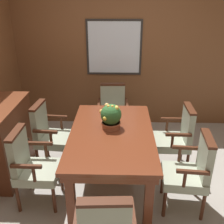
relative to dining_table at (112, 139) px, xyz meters
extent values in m
plane|color=#A39E93|center=(0.02, -0.07, -0.66)|extent=(14.00, 14.00, 0.00)
cube|color=brown|center=(0.02, 1.83, 0.56)|extent=(7.20, 0.06, 2.45)
cube|color=white|center=(-0.01, 1.79, 0.78)|extent=(0.89, 0.01, 0.88)
cube|color=#282623|center=(-0.01, 1.78, 1.24)|extent=(0.96, 0.02, 0.04)
cube|color=#282623|center=(-0.01, 1.78, 0.32)|extent=(0.96, 0.02, 0.03)
cube|color=#282623|center=(-0.47, 1.78, 0.78)|extent=(0.03, 0.02, 0.88)
cube|color=#282623|center=(0.45, 1.78, 0.78)|extent=(0.04, 0.02, 0.88)
cube|color=maroon|center=(-0.40, -0.72, -0.30)|extent=(0.09, 0.09, 0.72)
cube|color=maroon|center=(0.40, -0.72, -0.30)|extent=(0.09, 0.09, 0.72)
cube|color=maroon|center=(-0.40, 0.72, -0.30)|extent=(0.09, 0.09, 0.72)
cube|color=maroon|center=(0.40, 0.72, -0.30)|extent=(0.09, 0.09, 0.72)
cube|color=maroon|center=(0.00, 0.00, 0.01)|extent=(0.96, 1.59, 0.09)
cube|color=maroon|center=(0.00, 0.00, 0.08)|extent=(1.02, 1.65, 0.04)
cylinder|color=#472314|center=(0.64, -0.19, -0.48)|extent=(0.04, 0.04, 0.36)
cylinder|color=#472314|center=(0.60, -0.57, -0.48)|extent=(0.04, 0.04, 0.36)
cylinder|color=#472314|center=(1.05, -0.23, -0.48)|extent=(0.04, 0.04, 0.36)
cylinder|color=#472314|center=(1.02, -0.61, -0.48)|extent=(0.04, 0.04, 0.36)
cube|color=#9EA88E|center=(0.83, -0.40, -0.25)|extent=(0.51, 0.48, 0.11)
cube|color=#9EA88E|center=(1.02, -0.42, 0.03)|extent=(0.12, 0.41, 0.45)
cube|color=#472314|center=(1.02, -0.42, 0.27)|extent=(0.12, 0.41, 0.03)
cylinder|color=#472314|center=(0.81, -0.17, -0.10)|extent=(0.04, 0.04, 0.19)
cube|color=#472314|center=(0.88, -0.17, 0.00)|extent=(0.33, 0.07, 0.04)
cylinder|color=#472314|center=(0.77, -0.62, -0.10)|extent=(0.04, 0.04, 0.19)
cube|color=#472314|center=(0.84, -0.63, 0.00)|extent=(0.33, 0.07, 0.04)
cylinder|color=#472314|center=(0.61, 0.56, -0.48)|extent=(0.04, 0.04, 0.36)
cylinder|color=#472314|center=(0.61, 0.18, -0.48)|extent=(0.04, 0.04, 0.36)
cylinder|color=#472314|center=(1.03, 0.55, -0.48)|extent=(0.04, 0.04, 0.36)
cylinder|color=#472314|center=(1.02, 0.17, -0.48)|extent=(0.04, 0.04, 0.36)
cube|color=#9EA88E|center=(0.82, 0.36, -0.25)|extent=(0.48, 0.45, 0.11)
cube|color=#9EA88E|center=(1.02, 0.36, 0.03)|extent=(0.09, 0.41, 0.45)
cube|color=#472314|center=(1.02, 0.36, 0.27)|extent=(0.09, 0.41, 0.03)
cylinder|color=#472314|center=(0.79, 0.59, -0.10)|extent=(0.04, 0.04, 0.19)
cube|color=#472314|center=(0.86, 0.59, 0.00)|extent=(0.33, 0.04, 0.04)
cylinder|color=#472314|center=(0.78, 0.13, -0.10)|extent=(0.04, 0.04, 0.19)
cube|color=#472314|center=(0.85, 0.13, 0.00)|extent=(0.33, 0.04, 0.04)
cylinder|color=#472314|center=(-0.63, 0.19, -0.48)|extent=(0.04, 0.04, 0.36)
cylinder|color=#472314|center=(-0.60, 0.57, -0.48)|extent=(0.04, 0.04, 0.36)
cylinder|color=#472314|center=(-1.04, 0.22, -0.48)|extent=(0.04, 0.04, 0.36)
cylinder|color=#472314|center=(-1.01, 0.60, -0.48)|extent=(0.04, 0.04, 0.36)
cube|color=#9EA88E|center=(-0.82, 0.40, -0.25)|extent=(0.51, 0.48, 0.11)
cube|color=#9EA88E|center=(-1.02, 0.41, 0.03)|extent=(0.12, 0.41, 0.45)
cube|color=#472314|center=(-1.02, 0.41, 0.27)|extent=(0.12, 0.41, 0.03)
cylinder|color=#472314|center=(-0.80, 0.16, -0.10)|extent=(0.04, 0.04, 0.19)
cube|color=#472314|center=(-0.88, 0.17, 0.00)|extent=(0.33, 0.07, 0.04)
cylinder|color=#472314|center=(-0.76, 0.62, -0.10)|extent=(0.04, 0.04, 0.19)
cube|color=#472314|center=(-0.83, 0.63, 0.00)|extent=(0.33, 0.07, 0.04)
cylinder|color=#472314|center=(-0.63, -0.55, -0.48)|extent=(0.04, 0.04, 0.36)
cylinder|color=#472314|center=(-0.63, -0.17, -0.48)|extent=(0.04, 0.04, 0.36)
cylinder|color=#472314|center=(-1.05, -0.54, -0.48)|extent=(0.04, 0.04, 0.36)
cylinder|color=#472314|center=(-1.04, -0.16, -0.48)|extent=(0.04, 0.04, 0.36)
cube|color=#9EA88E|center=(-0.84, -0.35, -0.25)|extent=(0.48, 0.45, 0.11)
cube|color=#9EA88E|center=(-1.04, -0.35, 0.03)|extent=(0.09, 0.41, 0.45)
cube|color=#472314|center=(-1.04, -0.35, 0.27)|extent=(0.09, 0.41, 0.03)
cylinder|color=#472314|center=(-0.81, -0.58, -0.10)|extent=(0.04, 0.04, 0.19)
cube|color=#472314|center=(-0.88, -0.58, 0.00)|extent=(0.33, 0.04, 0.04)
cylinder|color=#472314|center=(-0.80, -0.12, -0.10)|extent=(0.04, 0.04, 0.19)
cube|color=#472314|center=(-0.87, -0.12, 0.00)|extent=(0.33, 0.04, 0.04)
cube|color=#472314|center=(-0.01, -1.36, 0.27)|extent=(0.41, 0.11, 0.03)
cylinder|color=#472314|center=(0.21, -1.11, -0.10)|extent=(0.04, 0.04, 0.19)
cube|color=#472314|center=(0.21, -1.18, 0.00)|extent=(0.05, 0.33, 0.04)
cylinder|color=#472314|center=(-0.25, -1.14, -0.10)|extent=(0.04, 0.04, 0.19)
cube|color=#472314|center=(-0.25, -1.21, 0.00)|extent=(0.05, 0.33, 0.04)
cylinder|color=#472314|center=(-0.19, 0.91, -0.48)|extent=(0.04, 0.04, 0.36)
cylinder|color=#472314|center=(0.19, 0.93, -0.48)|extent=(0.04, 0.04, 0.36)
cylinder|color=#472314|center=(-0.21, 1.32, -0.48)|extent=(0.04, 0.04, 0.36)
cylinder|color=#472314|center=(0.17, 1.34, -0.48)|extent=(0.04, 0.04, 0.36)
cube|color=#9EA88E|center=(-0.01, 1.13, -0.25)|extent=(0.46, 0.49, 0.11)
cube|color=#9EA88E|center=(-0.02, 1.32, 0.03)|extent=(0.41, 0.10, 0.45)
cube|color=#472314|center=(-0.02, 1.32, 0.27)|extent=(0.41, 0.11, 0.03)
cylinder|color=#472314|center=(-0.24, 1.08, -0.10)|extent=(0.04, 0.04, 0.19)
cube|color=#472314|center=(-0.24, 1.15, 0.00)|extent=(0.05, 0.33, 0.04)
cylinder|color=#472314|center=(0.22, 1.10, -0.10)|extent=(0.04, 0.04, 0.19)
cube|color=#472314|center=(0.21, 1.17, 0.00)|extent=(0.05, 0.33, 0.04)
cylinder|color=#9E5638|center=(-0.01, 0.12, 0.14)|extent=(0.22, 0.22, 0.08)
cylinder|color=#9E5638|center=(-0.01, 0.12, 0.17)|extent=(0.24, 0.24, 0.02)
sphere|color=#2D602D|center=(-0.01, 0.12, 0.28)|extent=(0.26, 0.26, 0.26)
sphere|color=gold|center=(-0.08, 0.02, 0.27)|extent=(0.05, 0.05, 0.05)
sphere|color=#F1B851|center=(-0.05, 0.23, 0.27)|extent=(0.05, 0.05, 0.05)
sphere|color=gold|center=(0.06, 0.11, 0.38)|extent=(0.04, 0.04, 0.04)
sphere|color=gold|center=(0.01, 0.09, 0.40)|extent=(0.04, 0.04, 0.04)
sphere|color=gold|center=(-0.12, 0.18, 0.29)|extent=(0.05, 0.05, 0.05)
sphere|color=gold|center=(-0.04, 0.10, 0.40)|extent=(0.04, 0.04, 0.04)
sphere|color=#E7AD59|center=(-0.06, 0.16, 0.38)|extent=(0.06, 0.06, 0.06)
sphere|color=#ECA848|center=(-0.13, 0.15, 0.30)|extent=(0.06, 0.06, 0.06)
sphere|color=gold|center=(0.06, 0.09, 0.38)|extent=(0.05, 0.05, 0.05)
cube|color=brown|center=(-1.48, 0.19, -0.16)|extent=(0.52, 1.02, 0.99)
sphere|color=#4C422D|center=(-1.21, 0.19, 0.11)|extent=(0.03, 0.03, 0.03)
sphere|color=#4C422D|center=(-1.21, -0.04, -0.26)|extent=(0.03, 0.03, 0.03)
sphere|color=#4C422D|center=(-1.21, 0.42, -0.26)|extent=(0.03, 0.03, 0.03)
camera|label=1|loc=(0.08, -2.80, 1.65)|focal=42.00mm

